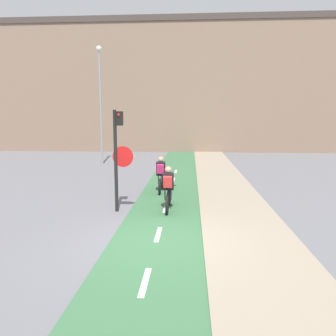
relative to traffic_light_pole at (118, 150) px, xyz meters
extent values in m
plane|color=slate|center=(1.49, -2.60, -2.03)|extent=(120.00, 120.00, 0.00)
cube|color=#3D7047|center=(1.49, -2.60, -2.02)|extent=(2.29, 60.00, 0.02)
cube|color=white|center=(1.49, -4.60, -2.00)|extent=(0.12, 1.10, 0.00)
cube|color=white|center=(1.49, -2.10, -2.00)|extent=(0.12, 1.10, 0.00)
cube|color=white|center=(1.49, 0.40, -2.00)|extent=(0.12, 1.10, 0.00)
cube|color=white|center=(1.49, 2.90, -2.00)|extent=(0.12, 1.10, 0.00)
cube|color=white|center=(1.49, 5.40, -2.00)|extent=(0.12, 1.10, 0.00)
cube|color=white|center=(1.49, 7.90, -2.00)|extent=(0.12, 1.10, 0.00)
cube|color=gray|center=(3.83, -2.60, -2.00)|extent=(2.40, 60.00, 0.05)
cube|color=#89705B|center=(1.49, 20.88, 3.46)|extent=(60.00, 5.00, 10.97)
cube|color=#473D38|center=(1.49, 20.88, 9.20)|extent=(60.00, 5.20, 0.50)
cylinder|color=black|center=(-0.08, 0.00, -0.39)|extent=(0.11, 0.11, 3.28)
cube|color=black|center=(0.07, 0.00, 0.98)|extent=(0.20, 0.20, 0.44)
sphere|color=red|center=(0.07, -0.11, 1.09)|extent=(0.09, 0.09, 0.09)
cone|color=red|center=(0.15, 0.00, -0.22)|extent=(0.67, 0.01, 0.67)
cone|color=silver|center=(0.15, 0.00, -0.22)|extent=(0.60, 0.02, 0.60)
cylinder|color=gray|center=(-3.48, 10.71, 1.56)|extent=(0.14, 0.14, 7.17)
sphere|color=silver|center=(-3.48, 10.71, 5.25)|extent=(0.36, 0.36, 0.36)
cylinder|color=black|center=(1.59, -0.26, -1.71)|extent=(0.07, 0.63, 0.63)
cylinder|color=black|center=(1.59, 0.84, -1.71)|extent=(0.07, 0.63, 0.63)
cylinder|color=black|center=(1.59, 0.50, -1.54)|extent=(0.04, 0.70, 0.40)
cylinder|color=black|center=(1.59, -0.01, -1.53)|extent=(0.04, 0.37, 0.42)
cylinder|color=black|center=(1.59, 0.33, -1.34)|extent=(0.04, 1.02, 0.07)
cylinder|color=black|center=(1.59, -0.05, -1.72)|extent=(0.04, 0.42, 0.05)
cylinder|color=black|center=(1.59, 0.84, -1.31)|extent=(0.46, 0.03, 0.03)
cube|color=black|center=(1.59, 0.21, -1.05)|extent=(0.36, 0.31, 0.59)
sphere|color=tan|center=(1.59, 0.25, -0.67)|extent=(0.22, 0.22, 0.22)
cylinder|color=#232328|center=(1.49, 0.17, -1.48)|extent=(0.04, 0.07, 0.40)
cylinder|color=#232328|center=(1.69, 0.17, -1.48)|extent=(0.04, 0.07, 0.40)
cube|color=red|center=(1.59, 0.03, -1.03)|extent=(0.28, 0.23, 0.39)
cylinder|color=black|center=(1.11, 2.39, -1.71)|extent=(0.07, 0.63, 0.63)
cylinder|color=black|center=(1.11, 3.46, -1.71)|extent=(0.07, 0.63, 0.63)
cylinder|color=slate|center=(1.11, 3.13, -1.54)|extent=(0.04, 0.68, 0.39)
cylinder|color=slate|center=(1.11, 2.63, -1.53)|extent=(0.04, 0.35, 0.42)
cylinder|color=slate|center=(1.11, 2.96, -1.35)|extent=(0.04, 0.99, 0.07)
cylinder|color=slate|center=(1.11, 2.59, -1.72)|extent=(0.04, 0.41, 0.05)
cylinder|color=black|center=(1.11, 3.46, -1.31)|extent=(0.46, 0.03, 0.03)
cube|color=black|center=(1.11, 2.85, -1.05)|extent=(0.36, 0.31, 0.59)
sphere|color=tan|center=(1.11, 2.89, -0.67)|extent=(0.22, 0.22, 0.22)
cylinder|color=#232328|center=(1.01, 2.81, -1.48)|extent=(0.04, 0.07, 0.40)
cylinder|color=#232328|center=(1.21, 2.81, -1.48)|extent=(0.04, 0.07, 0.40)
cube|color=#DB286B|center=(1.11, 2.67, -1.03)|extent=(0.28, 0.23, 0.39)
camera|label=1|loc=(2.31, -10.24, 1.03)|focal=35.00mm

